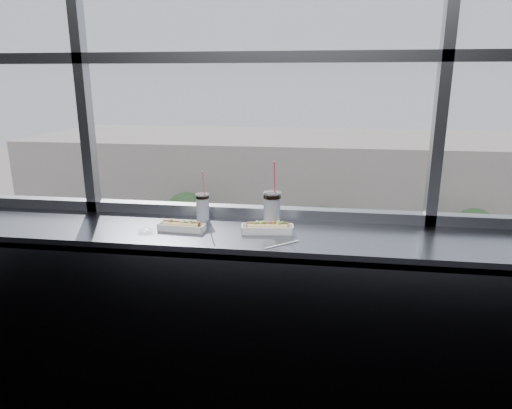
# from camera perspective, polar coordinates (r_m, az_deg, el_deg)

# --- Properties ---
(wall_back_lower) EXTENTS (6.00, 0.00, 6.00)m
(wall_back_lower) POSITION_cam_1_polar(r_m,az_deg,el_deg) (2.91, -0.35, -11.89)
(wall_back_lower) COLOR black
(wall_back_lower) RESTS_ON ground
(counter) EXTENTS (6.00, 0.55, 0.06)m
(counter) POSITION_cam_1_polar(r_m,az_deg,el_deg) (2.46, -1.35, -4.00)
(counter) COLOR gray
(counter) RESTS_ON ground
(counter_fascia) EXTENTS (6.00, 0.04, 1.04)m
(counter_fascia) POSITION_cam_1_polar(r_m,az_deg,el_deg) (2.46, -2.32, -17.50)
(counter_fascia) COLOR gray
(counter_fascia) RESTS_ON ground
(hotdog_tray_left) EXTENTS (0.26, 0.10, 0.06)m
(hotdog_tray_left) POSITION_cam_1_polar(r_m,az_deg,el_deg) (2.48, -9.26, -2.66)
(hotdog_tray_left) COLOR white
(hotdog_tray_left) RESTS_ON counter
(hotdog_tray_right) EXTENTS (0.28, 0.12, 0.07)m
(hotdog_tray_right) POSITION_cam_1_polar(r_m,az_deg,el_deg) (2.41, 1.43, -2.92)
(hotdog_tray_right) COLOR white
(hotdog_tray_right) RESTS_ON counter
(soda_cup_left) EXTENTS (0.08, 0.08, 0.29)m
(soda_cup_left) POSITION_cam_1_polar(r_m,az_deg,el_deg) (2.63, -6.69, -0.13)
(soda_cup_left) COLOR white
(soda_cup_left) RESTS_ON counter
(soda_cup_right) EXTENTS (0.10, 0.10, 0.37)m
(soda_cup_right) POSITION_cam_1_polar(r_m,az_deg,el_deg) (2.49, 2.01, -0.40)
(soda_cup_right) COLOR white
(soda_cup_right) RESTS_ON counter
(loose_straw) EXTENTS (0.16, 0.14, 0.01)m
(loose_straw) POSITION_cam_1_polar(r_m,az_deg,el_deg) (2.25, 3.32, -5.00)
(loose_straw) COLOR white
(loose_straw) RESTS_ON counter
(wrapper) EXTENTS (0.09, 0.07, 0.02)m
(wrapper) POSITION_cam_1_polar(r_m,az_deg,el_deg) (2.49, -13.66, -3.18)
(wrapper) COLOR silver
(wrapper) RESTS_ON counter
(plaza_ground) EXTENTS (120.00, 120.00, 0.00)m
(plaza_ground) POSITION_cam_1_polar(r_m,az_deg,el_deg) (47.83, 7.62, -0.32)
(plaza_ground) COLOR #9F958A
(plaza_ground) RESTS_ON ground
(street_asphalt) EXTENTS (80.00, 10.00, 0.06)m
(street_asphalt) POSITION_cam_1_polar(r_m,az_deg,el_deg) (25.97, 6.64, -14.35)
(street_asphalt) COLOR black
(street_asphalt) RESTS_ON plaza_ground
(far_sidewalk) EXTENTS (80.00, 6.00, 0.04)m
(far_sidewalk) POSITION_cam_1_polar(r_m,az_deg,el_deg) (33.16, 7.12, -7.51)
(far_sidewalk) COLOR #9F958A
(far_sidewalk) RESTS_ON plaza_ground
(far_building) EXTENTS (50.00, 14.00, 8.00)m
(far_building) POSITION_cam_1_polar(r_m,az_deg,el_deg) (41.52, 7.68, 2.95)
(far_building) COLOR #AEA397
(far_building) RESTS_ON plaza_ground
(car_near_a) EXTENTS (2.40, 5.60, 1.86)m
(car_near_a) POSITION_cam_1_polar(r_m,az_deg,el_deg) (25.39, -23.29, -13.88)
(car_near_a) COLOR #898FA5
(car_near_a) RESTS_ON street_asphalt
(car_far_b) EXTENTS (2.89, 6.14, 2.00)m
(car_far_b) POSITION_cam_1_polar(r_m,az_deg,el_deg) (29.14, 11.60, -8.84)
(car_far_b) COLOR #B01739
(car_far_b) RESTS_ON street_asphalt
(car_near_d) EXTENTS (2.82, 6.54, 2.16)m
(car_near_d) POSITION_cam_1_polar(r_m,az_deg,el_deg) (23.11, 26.40, -16.88)
(car_near_d) COLOR silver
(car_near_d) RESTS_ON street_asphalt
(car_far_a) EXTENTS (3.07, 6.71, 2.19)m
(car_far_a) POSITION_cam_1_polar(r_m,az_deg,el_deg) (30.49, -10.18, -7.44)
(car_far_a) COLOR black
(car_far_a) RESTS_ON street_asphalt
(car_near_b) EXTENTS (3.45, 6.90, 2.22)m
(car_near_b) POSITION_cam_1_polar(r_m,az_deg,el_deg) (23.84, -16.39, -14.68)
(car_near_b) COLOR black
(car_near_b) RESTS_ON street_asphalt
(car_near_c) EXTENTS (2.96, 6.76, 2.23)m
(car_near_c) POSITION_cam_1_polar(r_m,az_deg,el_deg) (22.00, 11.61, -17.08)
(car_near_c) COLOR #651F00
(car_near_c) RESTS_ON street_asphalt
(pedestrian_d) EXTENTS (0.76, 1.02, 2.29)m
(pedestrian_d) POSITION_cam_1_polar(r_m,az_deg,el_deg) (34.72, 23.38, -5.58)
(pedestrian_d) COLOR #66605B
(pedestrian_d) RESTS_ON far_sidewalk
(pedestrian_b) EXTENTS (0.95, 0.71, 2.14)m
(pedestrian_b) POSITION_cam_1_polar(r_m,az_deg,el_deg) (32.09, 8.40, -6.26)
(pedestrian_b) COLOR #66605B
(pedestrian_b) RESTS_ON far_sidewalk
(tree_left) EXTENTS (3.21, 3.21, 5.02)m
(tree_left) POSITION_cam_1_polar(r_m,az_deg,el_deg) (33.41, -8.71, -1.22)
(tree_left) COLOR #47382B
(tree_left) RESTS_ON far_sidewalk
(tree_center) EXTENTS (2.81, 2.81, 4.39)m
(tree_center) POSITION_cam_1_polar(r_m,az_deg,el_deg) (32.13, 8.61, -2.70)
(tree_center) COLOR #47382B
(tree_center) RESTS_ON far_sidewalk
(tree_right) EXTENTS (2.98, 2.98, 4.65)m
(tree_right) POSITION_cam_1_polar(r_m,az_deg,el_deg) (33.64, 25.60, -2.94)
(tree_right) COLOR #47382B
(tree_right) RESTS_ON far_sidewalk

